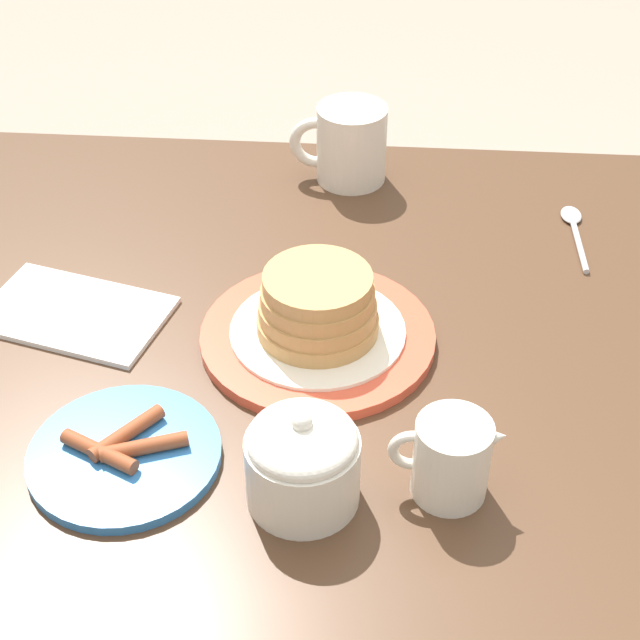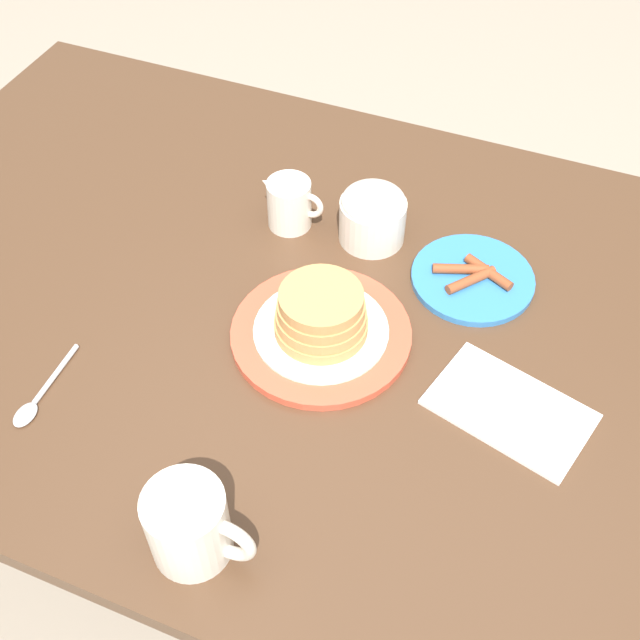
# 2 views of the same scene
# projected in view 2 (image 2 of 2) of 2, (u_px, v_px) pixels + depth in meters

# --- Properties ---
(ground_plane) EXTENTS (8.00, 8.00, 0.00)m
(ground_plane) POSITION_uv_depth(u_px,v_px,m) (314.00, 549.00, 1.66)
(ground_plane) COLOR gray
(dining_table) EXTENTS (1.44, 0.91, 0.75)m
(dining_table) POSITION_uv_depth(u_px,v_px,m) (312.00, 359.00, 1.18)
(dining_table) COLOR #4C3321
(dining_table) RESTS_ON ground_plane
(pancake_plate) EXTENTS (0.24, 0.24, 0.08)m
(pancake_plate) POSITION_uv_depth(u_px,v_px,m) (321.00, 323.00, 1.04)
(pancake_plate) COLOR #DB5138
(pancake_plate) RESTS_ON dining_table
(side_plate_bacon) EXTENTS (0.17, 0.17, 0.02)m
(side_plate_bacon) POSITION_uv_depth(u_px,v_px,m) (473.00, 278.00, 1.12)
(side_plate_bacon) COLOR #337AC6
(side_plate_bacon) RESTS_ON dining_table
(coffee_mug) EXTENTS (0.12, 0.09, 0.10)m
(coffee_mug) POSITION_uv_depth(u_px,v_px,m) (191.00, 525.00, 0.83)
(coffee_mug) COLOR silver
(coffee_mug) RESTS_ON dining_table
(creamer_pitcher) EXTENTS (0.10, 0.07, 0.08)m
(creamer_pitcher) POSITION_uv_depth(u_px,v_px,m) (289.00, 203.00, 1.18)
(creamer_pitcher) COLOR silver
(creamer_pitcher) RESTS_ON dining_table
(sugar_bowl) EXTENTS (0.10, 0.10, 0.10)m
(sugar_bowl) POSITION_uv_depth(u_px,v_px,m) (373.00, 214.00, 1.15)
(sugar_bowl) COLOR silver
(sugar_bowl) RESTS_ON dining_table
(napkin) EXTENTS (0.21, 0.16, 0.01)m
(napkin) POSITION_uv_depth(u_px,v_px,m) (510.00, 409.00, 0.98)
(napkin) COLOR white
(napkin) RESTS_ON dining_table
(spoon) EXTENTS (0.03, 0.14, 0.01)m
(spoon) POSITION_uv_depth(u_px,v_px,m) (37.00, 399.00, 0.99)
(spoon) COLOR silver
(spoon) RESTS_ON dining_table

